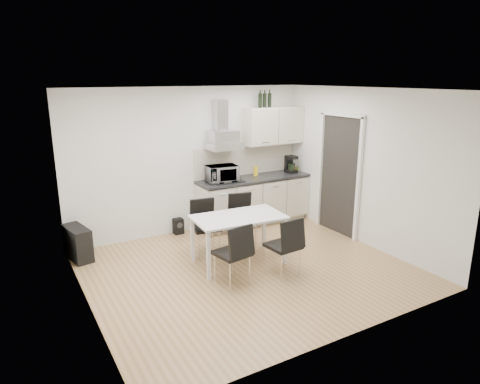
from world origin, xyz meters
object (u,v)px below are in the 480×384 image
object	(u,v)px
chair_far_right	(243,221)
floor_speaker	(178,226)
guitar_amp	(78,243)
dining_table	(239,222)
chair_near_right	(283,246)
chair_far_left	(206,228)
chair_near_left	(232,254)
kitchenette	(254,181)

from	to	relation	value
chair_far_right	floor_speaker	xyz separation A→B (m)	(-0.72, 1.08, -0.30)
floor_speaker	chair_far_right	bearing A→B (deg)	-57.23
guitar_amp	dining_table	bearing A→B (deg)	-44.39
dining_table	chair_near_right	world-z (taller)	chair_near_right
chair_far_left	dining_table	bearing A→B (deg)	126.30
chair_far_left	floor_speaker	distance (m)	1.12
floor_speaker	guitar_amp	bearing A→B (deg)	-172.95
chair_near_right	chair_far_left	bearing A→B (deg)	112.10
dining_table	chair_near_right	distance (m)	0.79
chair_near_left	floor_speaker	world-z (taller)	chair_near_left
dining_table	chair_far_right	distance (m)	0.71
dining_table	chair_near_left	distance (m)	0.72
guitar_amp	floor_speaker	bearing A→B (deg)	-3.05
chair_near_right	guitar_amp	distance (m)	3.20
kitchenette	chair_near_left	xyz separation A→B (m)	(-1.60, -2.01, -0.39)
chair_near_left	guitar_amp	world-z (taller)	chair_near_left
dining_table	chair_far_right	bearing A→B (deg)	58.44
dining_table	chair_near_right	size ratio (longest dim) A/B	1.59
chair_near_right	chair_far_right	bearing A→B (deg)	82.56
chair_far_left	floor_speaker	size ratio (longest dim) A/B	3.10
guitar_amp	chair_far_left	bearing A→B (deg)	-35.65
dining_table	guitar_amp	xyz separation A→B (m)	(-2.10, 1.38, -0.40)
chair_far_right	chair_near_right	size ratio (longest dim) A/B	1.00
chair_far_left	chair_near_right	bearing A→B (deg)	125.57
kitchenette	chair_near_right	bearing A→B (deg)	-111.56
chair_far_right	floor_speaker	size ratio (longest dim) A/B	3.10
chair_near_right	floor_speaker	xyz separation A→B (m)	(-0.66, 2.31, -0.30)
chair_near_left	floor_speaker	xyz separation A→B (m)	(0.09, 2.18, -0.30)
kitchenette	chair_far_left	size ratio (longest dim) A/B	2.86
kitchenette	guitar_amp	size ratio (longest dim) A/B	3.82
guitar_amp	floor_speaker	distance (m)	1.79
chair_far_right	guitar_amp	size ratio (longest dim) A/B	1.33
kitchenette	guitar_amp	world-z (taller)	kitchenette
dining_table	chair_near_left	xyz separation A→B (m)	(-0.42, -0.55, -0.22)
kitchenette	chair_far_right	size ratio (longest dim) A/B	2.86
kitchenette	floor_speaker	bearing A→B (deg)	173.76
chair_near_left	kitchenette	bearing A→B (deg)	42.31
chair_near_right	floor_speaker	distance (m)	2.42
chair_far_left	guitar_amp	distance (m)	2.00
kitchenette	guitar_amp	distance (m)	3.33
chair_far_right	floor_speaker	distance (m)	1.34
chair_far_right	chair_near_left	bearing A→B (deg)	66.70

